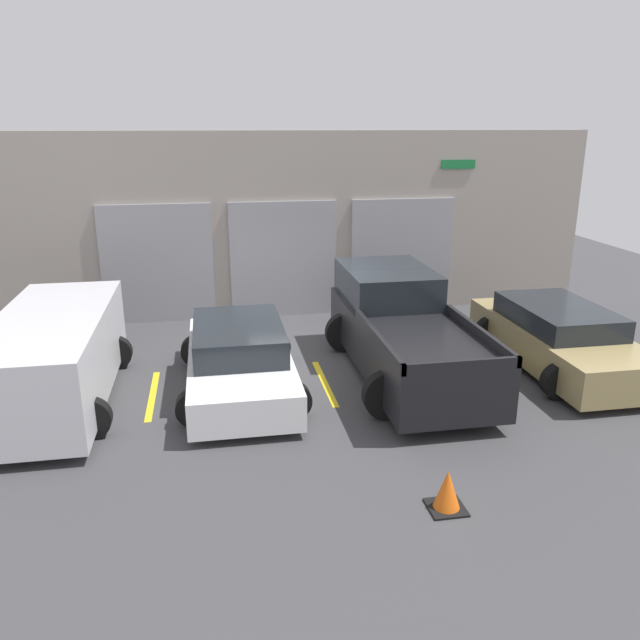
# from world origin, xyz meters

# --- Properties ---
(ground_plane) EXTENTS (28.00, 28.00, 0.00)m
(ground_plane) POSITION_xyz_m (0.00, 0.00, 0.00)
(ground_plane) COLOR #3D3D3F
(shophouse_building) EXTENTS (15.55, 0.68, 4.56)m
(shophouse_building) POSITION_xyz_m (-0.01, 3.29, 2.25)
(shophouse_building) COLOR #9E9389
(shophouse_building) RESTS_ON ground
(pickup_truck) EXTENTS (2.52, 5.31, 1.85)m
(pickup_truck) POSITION_xyz_m (1.59, -1.27, 0.87)
(pickup_truck) COLOR black
(pickup_truck) RESTS_ON ground
(sedan_white) EXTENTS (2.23, 4.37, 1.24)m
(sedan_white) POSITION_xyz_m (-1.59, -1.55, 0.58)
(sedan_white) COLOR white
(sedan_white) RESTS_ON ground
(sedan_side) EXTENTS (2.23, 4.59, 1.26)m
(sedan_side) POSITION_xyz_m (4.77, -1.55, 0.61)
(sedan_side) COLOR #9E8956
(sedan_side) RESTS_ON ground
(van_right) EXTENTS (2.22, 4.79, 1.59)m
(van_right) POSITION_xyz_m (-4.77, -1.57, 0.86)
(van_right) COLOR silver
(van_right) RESTS_ON ground
(parking_stripe_left) EXTENTS (0.12, 2.20, 0.01)m
(parking_stripe_left) POSITION_xyz_m (-3.18, -1.58, 0.00)
(parking_stripe_left) COLOR gold
(parking_stripe_left) RESTS_ON ground
(parking_stripe_centre) EXTENTS (0.12, 2.20, 0.01)m
(parking_stripe_centre) POSITION_xyz_m (0.00, -1.58, 0.00)
(parking_stripe_centre) COLOR gold
(parking_stripe_centre) RESTS_ON ground
(parking_stripe_right) EXTENTS (0.12, 2.20, 0.01)m
(parking_stripe_right) POSITION_xyz_m (3.18, -1.58, 0.00)
(parking_stripe_right) COLOR gold
(parking_stripe_right) RESTS_ON ground
(parking_stripe_far_right) EXTENTS (0.12, 2.20, 0.01)m
(parking_stripe_far_right) POSITION_xyz_m (6.37, -1.58, 0.00)
(parking_stripe_far_right) COLOR gold
(parking_stripe_far_right) RESTS_ON ground
(traffic_cone) EXTENTS (0.47, 0.47, 0.55)m
(traffic_cone) POSITION_xyz_m (0.79, -5.84, 0.25)
(traffic_cone) COLOR black
(traffic_cone) RESTS_ON ground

